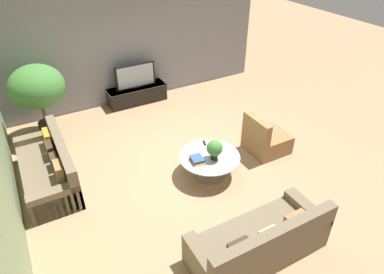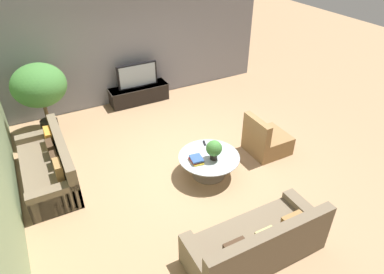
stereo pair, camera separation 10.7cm
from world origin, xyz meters
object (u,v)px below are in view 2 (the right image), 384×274
television (137,76)px  potted_plant_tabletop (214,149)px  media_console (139,94)px  armchair_wicker (266,141)px  couch_by_wall (49,168)px  potted_palm_tall (39,87)px  coffee_table (209,162)px  couch_near_entry (257,243)px

television → potted_plant_tabletop: size_ratio=2.67×
media_console → armchair_wicker: bearing=-65.4°
couch_by_wall → potted_palm_tall: size_ratio=1.25×
coffee_table → media_console: bearing=91.9°
couch_near_entry → armchair_wicker: size_ratio=2.40×
coffee_table → couch_by_wall: couch_by_wall is taller
couch_near_entry → armchair_wicker: (1.77, 2.06, -0.01)m
armchair_wicker → potted_palm_tall: bearing=53.5°
armchair_wicker → potted_plant_tabletop: bearing=98.5°
armchair_wicker → potted_palm_tall: size_ratio=0.52×
couch_by_wall → armchair_wicker: (4.15, -1.15, -0.02)m
couch_by_wall → armchair_wicker: 4.31m
television → potted_plant_tabletop: television is taller
couch_by_wall → couch_near_entry: bearing=36.5°
media_console → armchair_wicker: size_ratio=1.81×
television → armchair_wicker: (1.55, -3.39, -0.48)m
armchair_wicker → couch_near_entry: bearing=139.3°
potted_palm_tall → potted_plant_tabletop: potted_palm_tall is taller
potted_plant_tabletop → television: bearing=92.4°
potted_palm_tall → coffee_table: bearing=-50.4°
potted_plant_tabletop → couch_by_wall: bearing=153.8°
television → couch_by_wall: bearing=-139.2°
television → armchair_wicker: 3.76m
media_console → coffee_table: bearing=-88.1°
coffee_table → couch_near_entry: 1.99m
media_console → potted_plant_tabletop: bearing=-87.6°
couch_near_entry → coffee_table: bearing=-99.8°
couch_near_entry → armchair_wicker: bearing=-130.7°
television → potted_palm_tall: (-2.35, -0.50, 0.41)m
couch_by_wall → potted_palm_tall: bearing=171.9°
couch_by_wall → potted_palm_tall: 1.96m
media_console → television: (0.00, -0.00, 0.52)m
potted_palm_tall → couch_by_wall: bearing=-98.1°
potted_palm_tall → potted_plant_tabletop: 4.01m
coffee_table → armchair_wicker: armchair_wicker is taller
television → coffee_table: (0.12, -3.49, -0.45)m
television → couch_near_entry: 5.47m
television → armchair_wicker: bearing=-65.4°
media_console → potted_palm_tall: 2.57m
coffee_table → couch_near_entry: couch_near_entry is taller
coffee_table → television: bearing=91.9°
media_console → couch_by_wall: bearing=-139.2°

